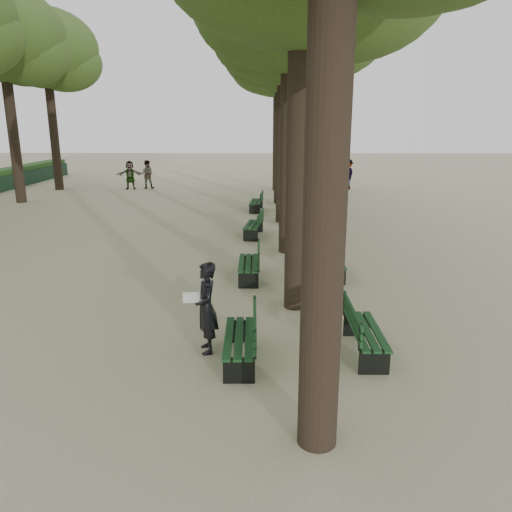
{
  "coord_description": "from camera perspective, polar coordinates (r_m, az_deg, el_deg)",
  "views": [
    {
      "loc": [
        0.8,
        -7.77,
        4.12
      ],
      "look_at": [
        0.6,
        3.0,
        1.2
      ],
      "focal_mm": 35.0,
      "sensor_mm": 36.0,
      "label": 1
    }
  ],
  "objects": [
    {
      "name": "man_with_map",
      "position": [
        9.12,
        -5.69,
        -5.92
      ],
      "size": [
        0.69,
        0.75,
        1.7
      ],
      "color": "black",
      "rests_on": "ground"
    },
    {
      "name": "bench_left_2",
      "position": [
        18.36,
        -0.31,
        3.07
      ],
      "size": [
        0.76,
        1.85,
        0.92
      ],
      "color": "black",
      "rests_on": "ground"
    },
    {
      "name": "bench_left_0",
      "position": [
        8.94,
        -1.85,
        -10.33
      ],
      "size": [
        0.61,
        1.81,
        0.92
      ],
      "color": "black",
      "rests_on": "ground"
    },
    {
      "name": "bench_left_1",
      "position": [
        13.4,
        -0.83,
        -1.53
      ],
      "size": [
        0.6,
        1.81,
        0.92
      ],
      "color": "black",
      "rests_on": "ground"
    },
    {
      "name": "bench_right_0",
      "position": [
        9.42,
        12.36,
        -9.33
      ],
      "size": [
        0.59,
        1.81,
        0.92
      ],
      "color": "black",
      "rests_on": "ground"
    },
    {
      "name": "pedestrian_c",
      "position": [
        31.3,
        9.23,
        9.02
      ],
      "size": [
        1.05,
        0.83,
        1.74
      ],
      "primitive_type": "imported",
      "rotation": [
        0.0,
        0.0,
        5.74
      ],
      "color": "#262628",
      "rests_on": "ground"
    },
    {
      "name": "tree_central_3",
      "position": [
        21.08,
        3.26,
        24.79
      ],
      "size": [
        6.0,
        6.0,
        9.95
      ],
      "color": "#33261C",
      "rests_on": "ground"
    },
    {
      "name": "tree_far_5",
      "position": [
        33.57,
        -22.95,
        20.94
      ],
      "size": [
        6.0,
        6.0,
        10.45
      ],
      "color": "#33261C",
      "rests_on": "ground"
    },
    {
      "name": "tree_far_4",
      "position": [
        29.05,
        -27.12,
        21.58
      ],
      "size": [
        6.0,
        6.0,
        10.45
      ],
      "color": "#33261C",
      "rests_on": "ground"
    },
    {
      "name": "pedestrian_a",
      "position": [
        32.5,
        -12.35,
        9.1
      ],
      "size": [
        0.88,
        0.42,
        1.76
      ],
      "primitive_type": "imported",
      "rotation": [
        0.0,
        0.0,
        3.23
      ],
      "color": "#262628",
      "rests_on": "ground"
    },
    {
      "name": "pedestrian_b",
      "position": [
        31.77,
        10.46,
        9.17
      ],
      "size": [
        0.94,
        1.23,
        1.87
      ],
      "primitive_type": "imported",
      "rotation": [
        0.0,
        0.0,
        4.18
      ],
      "color": "#262628",
      "rests_on": "ground"
    },
    {
      "name": "pedestrian_e",
      "position": [
        32.32,
        -14.2,
        8.95
      ],
      "size": [
        1.66,
        0.63,
        1.75
      ],
      "primitive_type": "imported",
      "rotation": [
        0.0,
        0.0,
        0.18
      ],
      "color": "#262628",
      "rests_on": "ground"
    },
    {
      "name": "ground",
      "position": [
        8.83,
        -4.37,
        -12.69
      ],
      "size": [
        120.0,
        120.0,
        0.0
      ],
      "primitive_type": "plane",
      "color": "tan",
      "rests_on": "ground"
    },
    {
      "name": "tree_central_5",
      "position": [
        30.98,
        2.54,
        21.7
      ],
      "size": [
        6.0,
        6.0,
        9.95
      ],
      "color": "#33261C",
      "rests_on": "ground"
    },
    {
      "name": "bench_right_1",
      "position": [
        13.81,
        8.65,
        -1.19
      ],
      "size": [
        0.59,
        1.81,
        0.92
      ],
      "color": "black",
      "rests_on": "ground"
    },
    {
      "name": "bench_right_2",
      "position": [
        18.96,
        6.61,
        3.35
      ],
      "size": [
        0.71,
        1.84,
        0.92
      ],
      "color": "black",
      "rests_on": "ground"
    },
    {
      "name": "tree_central_4",
      "position": [
        26.02,
        2.82,
        22.95
      ],
      "size": [
        6.0,
        6.0,
        9.95
      ],
      "color": "#33261C",
      "rests_on": "ground"
    },
    {
      "name": "bench_left_3",
      "position": [
        23.68,
        0.01,
        5.81
      ],
      "size": [
        0.68,
        1.83,
        0.92
      ],
      "color": "black",
      "rests_on": "ground"
    },
    {
      "name": "bench_right_3",
      "position": [
        23.77,
        5.51,
        5.78
      ],
      "size": [
        0.58,
        1.8,
        0.92
      ],
      "color": "black",
      "rests_on": "ground"
    }
  ]
}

